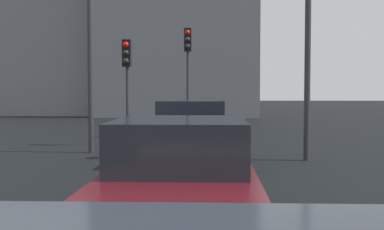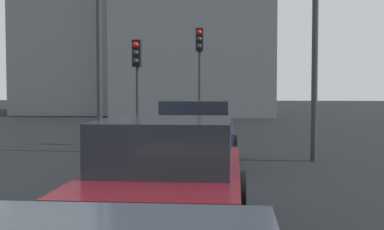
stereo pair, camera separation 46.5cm
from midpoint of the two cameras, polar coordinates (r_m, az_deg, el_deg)
car_navy_lead at (r=12.83m, az=1.57°, el=-2.12°), size 4.23×2.04×1.62m
car_maroon_second at (r=6.60m, az=-0.64°, el=-7.27°), size 4.32×2.05×1.53m
traffic_light_near_left at (r=20.03m, az=1.51°, el=6.26°), size 0.32×0.28×4.26m
traffic_light_near_right at (r=17.18m, az=-5.42°, el=5.11°), size 0.32×0.30×3.54m
street_lamp_kerbside at (r=15.71m, az=-9.54°, el=11.47°), size 0.56×0.36×7.19m
street_lamp_far at (r=13.90m, az=14.56°, el=10.66°), size 0.56×0.36×6.33m
building_facade_left at (r=39.49m, az=1.02°, el=11.76°), size 12.11×10.99×15.89m
building_facade_center at (r=41.67m, az=-9.98°, el=6.20°), size 11.14×10.35×8.59m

